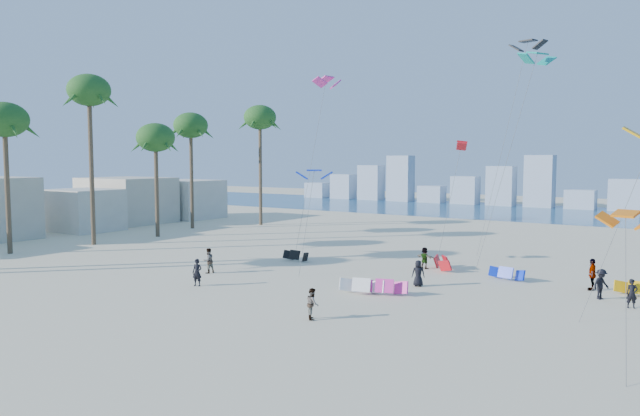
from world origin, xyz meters
The scene contains 10 objects.
ground centered at (0.00, 0.00, 0.00)m, with size 220.00×220.00×0.00m, color beige.
ocean centered at (0.00, 72.00, 0.01)m, with size 220.00×220.00×0.00m, color navy.
kitesurfer_near centered at (-1.20, 8.73, 0.84)m, with size 0.61×0.40×1.67m, color black.
kitesurfer_mid centered at (8.94, 6.51, 0.76)m, with size 0.74×0.58×1.53m, color gray.
kitesurfers_far centered at (11.98, 18.18, 0.84)m, with size 25.88×10.62×1.90m.
grounded_kites centered at (10.16, 17.81, 0.41)m, with size 25.60×12.32×0.87m.
flying_kites centered at (13.65, 24.07, 11.87)m, with size 37.46×29.52×18.00m.
palm_row centered at (-21.79, 16.13, 11.85)m, with size 7.95×44.80×15.33m.
beachfront_buildings centered at (-33.69, 20.82, 2.67)m, with size 11.50×43.00×6.00m.
distant_skyline centered at (-1.19, 82.00, 3.09)m, with size 85.00×3.00×8.40m.
Camera 1 is at (24.93, -16.65, 7.78)m, focal length 33.09 mm.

